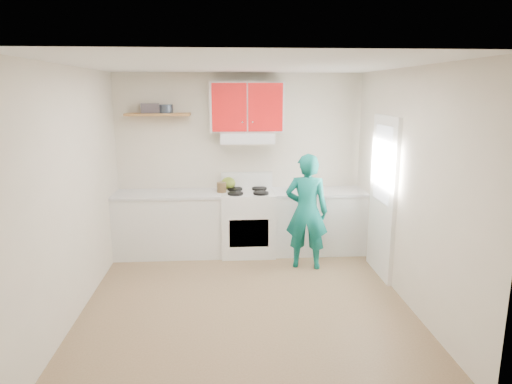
{
  "coord_description": "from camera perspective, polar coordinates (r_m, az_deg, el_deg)",
  "views": [
    {
      "loc": [
        -0.21,
        -4.75,
        2.35
      ],
      "look_at": [
        0.15,
        0.55,
        1.15
      ],
      "focal_mm": 31.65,
      "sensor_mm": 36.0,
      "label": 1
    }
  ],
  "objects": [
    {
      "name": "person",
      "position": [
        6.03,
        6.42,
        -2.46
      ],
      "size": [
        0.64,
        0.49,
        1.56
      ],
      "primitive_type": "imported",
      "rotation": [
        0.0,
        0.0,
        2.92
      ],
      "color": "#0A6159",
      "rests_on": "floor"
    },
    {
      "name": "counter_right",
      "position": [
        6.76,
        7.8,
        -3.71
      ],
      "size": [
        1.32,
        0.6,
        0.9
      ],
      "primitive_type": "cube",
      "color": "silver",
      "rests_on": "floor"
    },
    {
      "name": "ceiling",
      "position": [
        4.76,
        -1.4,
        15.74
      ],
      "size": [
        3.6,
        3.8,
        0.04
      ],
      "primitive_type": "cube",
      "color": "white",
      "rests_on": "floor"
    },
    {
      "name": "door",
      "position": [
        5.95,
        15.71,
        -0.62
      ],
      "size": [
        0.05,
        0.85,
        2.05
      ],
      "primitive_type": "cube",
      "color": "white",
      "rests_on": "floor"
    },
    {
      "name": "counter_left",
      "position": [
        6.68,
        -10.89,
        -4.04
      ],
      "size": [
        1.52,
        0.6,
        0.9
      ],
      "primitive_type": "cube",
      "color": "silver",
      "rests_on": "floor"
    },
    {
      "name": "left_wall",
      "position": [
        5.12,
        -21.9,
        -0.04
      ],
      "size": [
        0.04,
        3.8,
        2.6
      ],
      "primitive_type": "cube",
      "color": "beige",
      "rests_on": "floor"
    },
    {
      "name": "books",
      "position": [
        6.62,
        -13.22,
        10.26
      ],
      "size": [
        0.28,
        0.22,
        0.13
      ],
      "primitive_type": "cube",
      "rotation": [
        0.0,
        0.0,
        0.14
      ],
      "color": "#473F45",
      "rests_on": "shelf"
    },
    {
      "name": "floor",
      "position": [
        5.3,
        -1.25,
        -13.58
      ],
      "size": [
        3.8,
        3.8,
        0.0
      ],
      "primitive_type": "plane",
      "color": "brown",
      "rests_on": "ground"
    },
    {
      "name": "range_hood",
      "position": [
        6.47,
        -1.13,
        6.91
      ],
      "size": [
        0.76,
        0.44,
        0.15
      ],
      "primitive_type": "cube",
      "color": "silver",
      "rests_on": "back_wall"
    },
    {
      "name": "silicone_mat",
      "position": [
        6.81,
        11.47,
        0.2
      ],
      "size": [
        0.3,
        0.26,
        0.01
      ],
      "primitive_type": "cube",
      "rotation": [
        0.0,
        0.0,
        0.12
      ],
      "color": "red",
      "rests_on": "counter_right"
    },
    {
      "name": "cutting_board",
      "position": [
        6.65,
        6.96,
        0.13
      ],
      "size": [
        0.38,
        0.32,
        0.02
      ],
      "primitive_type": "cube",
      "rotation": [
        0.0,
        0.0,
        0.28
      ],
      "color": "olive",
      "rests_on": "counter_right"
    },
    {
      "name": "door_glass",
      "position": [
        5.86,
        15.71,
        3.42
      ],
      "size": [
        0.01,
        0.55,
        0.95
      ],
      "primitive_type": "cube",
      "color": "white",
      "rests_on": "door"
    },
    {
      "name": "shelf",
      "position": [
        6.57,
        -12.28,
        9.57
      ],
      "size": [
        0.9,
        0.3,
        0.04
      ],
      "primitive_type": "cube",
      "color": "brown",
      "rests_on": "back_wall"
    },
    {
      "name": "stove",
      "position": [
        6.61,
        -1.04,
        -3.9
      ],
      "size": [
        0.76,
        0.65,
        0.92
      ],
      "primitive_type": "cube",
      "color": "white",
      "rests_on": "floor"
    },
    {
      "name": "kettle",
      "position": [
        6.68,
        -3.52,
        1.13
      ],
      "size": [
        0.23,
        0.23,
        0.18
      ],
      "primitive_type": "ellipsoid",
      "rotation": [
        0.0,
        0.0,
        0.07
      ],
      "color": "olive",
      "rests_on": "stove"
    },
    {
      "name": "front_wall",
      "position": [
        3.04,
        0.33,
        -7.43
      ],
      "size": [
        3.6,
        0.04,
        2.6
      ],
      "primitive_type": "cube",
      "color": "beige",
      "rests_on": "floor"
    },
    {
      "name": "tin",
      "position": [
        6.56,
        -11.3,
        10.28
      ],
      "size": [
        0.21,
        0.21,
        0.12
      ],
      "primitive_type": "cylinder",
      "rotation": [
        0.0,
        0.0,
        0.09
      ],
      "color": "#333D4C",
      "rests_on": "shelf"
    },
    {
      "name": "back_wall",
      "position": [
        6.73,
        -2.06,
        3.75
      ],
      "size": [
        3.6,
        0.04,
        2.6
      ],
      "primitive_type": "cube",
      "color": "beige",
      "rests_on": "floor"
    },
    {
      "name": "upper_cabinets",
      "position": [
        6.5,
        -1.17,
        10.7
      ],
      "size": [
        1.02,
        0.33,
        0.7
      ],
      "primitive_type": "cube",
      "color": "#B10F0F",
      "rests_on": "back_wall"
    },
    {
      "name": "crock",
      "position": [
        6.48,
        -4.37,
        0.5
      ],
      "size": [
        0.17,
        0.17,
        0.16
      ],
      "primitive_type": "cylinder",
      "rotation": [
        0.0,
        0.0,
        -0.24
      ],
      "color": "#4D3A21",
      "rests_on": "counter_left"
    },
    {
      "name": "right_wall",
      "position": [
        5.26,
        18.66,
        0.55
      ],
      "size": [
        0.04,
        3.8,
        2.6
      ],
      "primitive_type": "cube",
      "color": "beige",
      "rests_on": "floor"
    }
  ]
}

